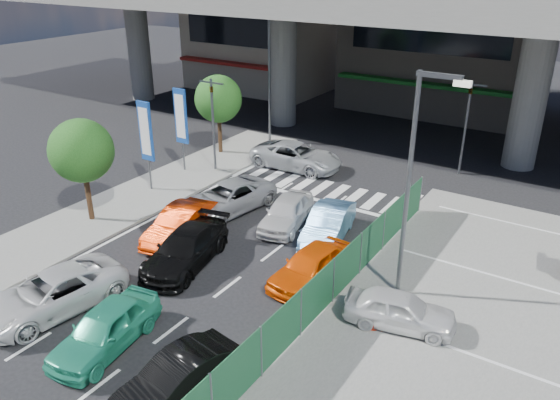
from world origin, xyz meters
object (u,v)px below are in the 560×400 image
Objects in this scene: tree_far at (218,99)px; taxi_orange_left at (180,224)px; wagon_silver_front_left at (227,198)px; sedan_white_front_mid at (287,212)px; street_lamp_right at (415,171)px; tree_near at (81,151)px; hatch_black_mid_right at (178,377)px; parked_sedan_white at (400,310)px; traffic_cone at (374,319)px; taxi_teal_mid at (105,329)px; traffic_light_left at (212,102)px; taxi_orange_right at (311,266)px; signboard_far at (181,119)px; crossing_wagon_silver at (296,156)px; sedan_white_mid_left at (52,293)px; street_lamp_left at (272,68)px; sedan_black_mid at (186,249)px; traffic_light_right at (469,104)px; signboard_near at (146,134)px; kei_truck_front_right at (328,224)px.

taxi_orange_left is (5.40, -9.56, -2.70)m from tree_far.
wagon_silver_front_left is 3.17m from sedan_white_front_mid.
street_lamp_right is at bearing -29.58° from tree_far.
hatch_black_mid_right is at bearing -29.08° from tree_near.
tree_far reaches higher than parked_sedan_white.
sedan_white_front_mid reaches higher than traffic_cone.
tree_far is at bearing 109.10° from taxi_teal_mid.
tree_far is 1.27× the size of hatch_black_mid_right.
traffic_light_left is 12.79m from taxi_orange_right.
signboard_far is (-1.40, -1.01, -0.87)m from traffic_light_left.
sedan_white_front_mid is at bearing -27.23° from traffic_light_left.
tree_near is 0.92× the size of crossing_wagon_silver.
taxi_teal_mid is (6.70, -13.67, -3.25)m from traffic_light_left.
sedan_white_mid_left is 0.95× the size of crossing_wagon_silver.
taxi_teal_mid is at bearing -176.36° from hatch_black_mid_right.
taxi_orange_left reaches higher than taxi_orange_right.
street_lamp_left is 1.68× the size of sedan_black_mid.
street_lamp_left is 21.21m from taxi_teal_mid.
traffic_light_right is 1.31× the size of sedan_white_front_mid.
street_lamp_left is at bearing 126.05° from hatch_black_mid_right.
traffic_cone is (9.51, -1.33, -0.29)m from taxi_orange_left.
sedan_white_mid_left is (4.67, -9.30, -2.37)m from signboard_near.
kei_truck_front_right is at bearing 21.77° from taxi_orange_left.
crossing_wagon_silver is (3.60, 2.87, -3.21)m from traffic_light_left.
taxi_orange_right is 1.11× the size of parked_sedan_white.
street_lamp_right and street_lamp_left have the same top height.
tree_near is 7.03× the size of traffic_cone.
signboard_near is 15.20m from traffic_cone.
traffic_light_left is at bearing 84.29° from tree_near.
hatch_black_mid_right is (-3.40, -7.99, -4.14)m from street_lamp_right.
wagon_silver_front_left is at bearing 97.04° from sedan_black_mid.
signboard_far is at bearing 153.49° from kei_truck_front_right.
kei_truck_front_right is at bearing -142.15° from crossing_wagon_silver.
kei_truck_front_right is (5.34, 3.36, 0.00)m from taxi_orange_left.
traffic_light_left reaches higher than sedan_white_mid_left.
signboard_near is 1.16× the size of taxi_teal_mid.
traffic_light_right is 14.05m from tree_far.
kei_truck_front_right is (10.13, 0.31, -2.37)m from signboard_near.
taxi_teal_mid is at bearing -62.83° from tree_far.
tree_near is at bearing 134.85° from taxi_teal_mid.
traffic_light_right reaches higher than parked_sedan_white.
signboard_far reaches higher than sedan_black_mid.
signboard_far reaches higher than hatch_black_mid_right.
kei_truck_front_right is (9.93, 4.31, -2.70)m from tree_near.
hatch_black_mid_right is at bearing -85.63° from sedan_white_front_mid.
taxi_teal_mid is at bearing -70.86° from street_lamp_left.
taxi_teal_mid reaches higher than sedan_white_front_mid.
sedan_white_mid_left is at bearing -111.58° from traffic_light_right.
street_lamp_right reaches higher than signboard_far.
tree_near reaches higher than sedan_black_mid.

